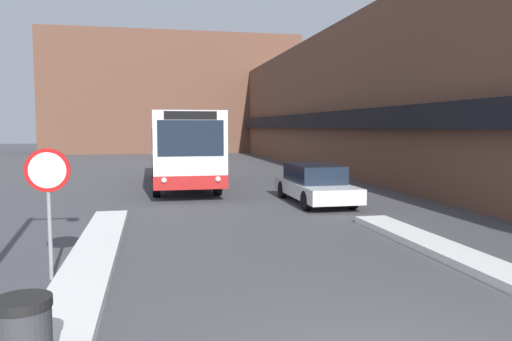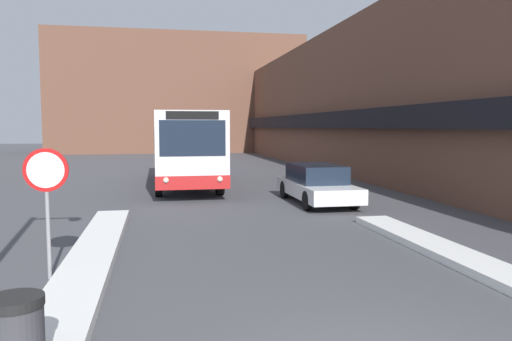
{
  "view_description": "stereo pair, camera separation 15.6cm",
  "coord_description": "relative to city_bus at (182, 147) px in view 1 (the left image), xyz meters",
  "views": [
    {
      "loc": [
        -2.43,
        -4.5,
        2.68
      ],
      "look_at": [
        0.12,
        7.59,
        1.59
      ],
      "focal_mm": 35.0,
      "sensor_mm": 36.0,
      "label": 1
    },
    {
      "loc": [
        -2.27,
        -4.53,
        2.68
      ],
      "look_at": [
        0.12,
        7.59,
        1.59
      ],
      "focal_mm": 35.0,
      "sensor_mm": 36.0,
      "label": 2
    }
  ],
  "objects": [
    {
      "name": "stop_sign",
      "position": [
        -3.11,
        -13.52,
        -0.11
      ],
      "size": [
        0.76,
        0.08,
        2.31
      ],
      "color": "gray",
      "rests_on": "ground_plane"
    },
    {
      "name": "snow_bank_right",
      "position": [
        4.68,
        -15.17,
        -1.7
      ],
      "size": [
        0.9,
        10.95,
        0.17
      ],
      "color": "silver",
      "rests_on": "ground_plane"
    },
    {
      "name": "building_row_right",
      "position": [
        11.05,
        5.86,
        2.35
      ],
      "size": [
        5.5,
        60.0,
        8.29
      ],
      "color": "brown",
      "rests_on": "ground_plane"
    },
    {
      "name": "snow_bank_left",
      "position": [
        -2.52,
        -13.25,
        -1.69
      ],
      "size": [
        0.9,
        11.69,
        0.18
      ],
      "color": "silver",
      "rests_on": "ground_plane"
    },
    {
      "name": "building_backdrop_far",
      "position": [
        1.08,
        31.66,
        4.29
      ],
      "size": [
        26.0,
        8.0,
        12.16
      ],
      "color": "brown",
      "rests_on": "ground_plane"
    },
    {
      "name": "city_bus",
      "position": [
        0.0,
        0.0,
        0.0
      ],
      "size": [
        2.63,
        10.75,
        3.26
      ],
      "color": "silver",
      "rests_on": "ground_plane"
    },
    {
      "name": "parked_car_front",
      "position": [
        4.28,
        -5.99,
        -1.1
      ],
      "size": [
        1.79,
        4.75,
        1.35
      ],
      "color": "silver",
      "rests_on": "ground_plane"
    }
  ]
}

